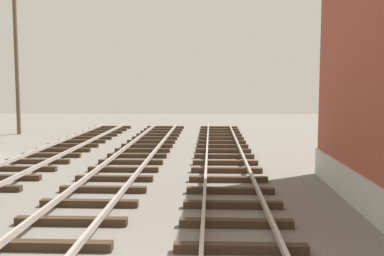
% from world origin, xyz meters
% --- Properties ---
extents(utility_pole_far, '(1.80, 0.24, 8.89)m').
position_xyz_m(utility_pole_far, '(-11.73, 21.47, 4.64)').
color(utility_pole_far, brown).
rests_on(utility_pole_far, ground).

